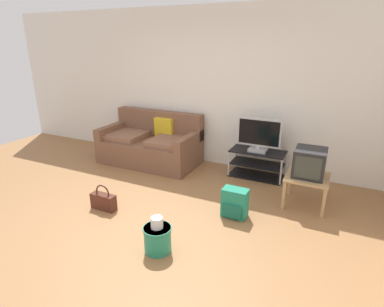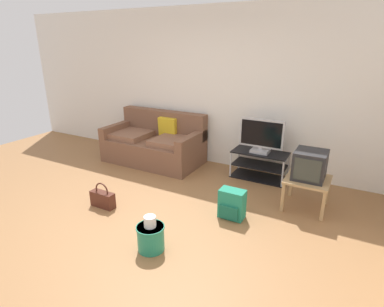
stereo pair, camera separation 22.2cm
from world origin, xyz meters
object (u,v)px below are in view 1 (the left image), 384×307
object	(u,v)px
flat_tv	(259,135)
handbag	(103,201)
tv_stand	(257,164)
side_table	(307,180)
backpack	(235,203)
cleaning_bucket	(158,237)
couch	(151,144)
crt_tv	(310,163)

from	to	relation	value
flat_tv	handbag	distance (m)	2.55
tv_stand	side_table	xyz separation A→B (m)	(0.84, -0.66, 0.14)
side_table	backpack	xyz separation A→B (m)	(-0.77, -0.71, -0.18)
tv_stand	cleaning_bucket	bearing A→B (deg)	-100.38
side_table	tv_stand	bearing A→B (deg)	142.13
couch	side_table	world-z (taller)	couch
side_table	handbag	xyz separation A→B (m)	(-2.40, -1.30, -0.24)
backpack	cleaning_bucket	bearing A→B (deg)	-133.76
flat_tv	cleaning_bucket	distance (m)	2.48
couch	cleaning_bucket	distance (m)	2.69
crt_tv	handbag	bearing A→B (deg)	-151.26
crt_tv	cleaning_bucket	xyz separation A→B (m)	(-1.28, -1.76, -0.45)
tv_stand	flat_tv	bearing A→B (deg)	-90.00
cleaning_bucket	handbag	bearing A→B (deg)	158.41
handbag	flat_tv	bearing A→B (deg)	51.15
crt_tv	cleaning_bucket	distance (m)	2.22
couch	handbag	distance (m)	1.84
tv_stand	backpack	xyz separation A→B (m)	(0.07, -1.37, -0.04)
crt_tv	handbag	world-z (taller)	crt_tv
couch	backpack	xyz separation A→B (m)	(2.02, -1.20, -0.15)
couch	cleaning_bucket	xyz separation A→B (m)	(1.50, -2.23, -0.17)
flat_tv	side_table	bearing A→B (deg)	-36.91
side_table	cleaning_bucket	distance (m)	2.17
flat_tv	side_table	xyz separation A→B (m)	(0.84, -0.63, -0.35)
couch	tv_stand	distance (m)	1.95
flat_tv	crt_tv	distance (m)	1.05
backpack	crt_tv	bearing A→B (deg)	26.17
tv_stand	handbag	xyz separation A→B (m)	(-1.56, -1.96, -0.10)
backpack	handbag	distance (m)	1.73
flat_tv	handbag	size ratio (longest dim) A/B	1.99
crt_tv	handbag	xyz separation A→B (m)	(-2.40, -1.32, -0.49)
side_table	crt_tv	xyz separation A→B (m)	(0.00, 0.02, 0.25)
flat_tv	backpack	xyz separation A→B (m)	(0.07, -1.35, -0.53)
side_table	backpack	bearing A→B (deg)	-137.18
backpack	couch	bearing A→B (deg)	131.99
tv_stand	handbag	bearing A→B (deg)	-128.53
tv_stand	backpack	world-z (taller)	tv_stand
flat_tv	side_table	world-z (taller)	flat_tv
side_table	flat_tv	bearing A→B (deg)	143.09
crt_tv	couch	bearing A→B (deg)	170.47
side_table	handbag	size ratio (longest dim) A/B	1.57
flat_tv	crt_tv	bearing A→B (deg)	-36.21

